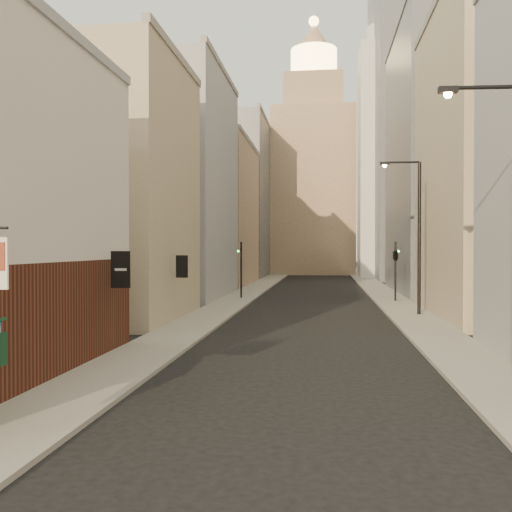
{
  "coord_description": "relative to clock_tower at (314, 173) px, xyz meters",
  "views": [
    {
      "loc": [
        0.92,
        -8.28,
        4.48
      ],
      "look_at": [
        -2.07,
        16.54,
        4.12
      ],
      "focal_mm": 40.0,
      "sensor_mm": 36.0,
      "label": 1
    }
  ],
  "objects": [
    {
      "name": "streetlamp_mid",
      "position": [
        7.79,
        -62.2,
        -11.85
      ],
      "size": [
        2.66,
        0.31,
        10.13
      ],
      "rotation": [
        0.0,
        0.0,
        0.03
      ],
      "color": "black",
      "rests_on": "ground"
    },
    {
      "name": "white_tower",
      "position": [
        11.0,
        -14.0,
        0.97
      ],
      "size": [
        8.0,
        8.0,
        41.5
      ],
      "color": "silver",
      "rests_on": "ground"
    },
    {
      "name": "highrise",
      "position": [
        19.0,
        -14.0,
        8.02
      ],
      "size": [
        21.0,
        23.0,
        51.2
      ],
      "color": "gray",
      "rests_on": "ground"
    },
    {
      "name": "traffic_light_left",
      "position": [
        -5.27,
        -51.38,
        -14.18
      ],
      "size": [
        0.54,
        0.43,
        5.0
      ],
      "rotation": [
        0.0,
        0.0,
        2.99
      ],
      "color": "black",
      "rests_on": "ground"
    },
    {
      "name": "left_bldg_wingrid",
      "position": [
        -11.0,
        -12.0,
        -5.63
      ],
      "size": [
        8.0,
        20.0,
        24.0
      ],
      "primitive_type": "cube",
      "color": "gray",
      "rests_on": "ground"
    },
    {
      "name": "clock_tower",
      "position": [
        0.0,
        0.0,
        0.0
      ],
      "size": [
        14.0,
        14.0,
        44.9
      ],
      "color": "#927459",
      "rests_on": "ground"
    },
    {
      "name": "sidewalk_left",
      "position": [
        -5.5,
        -37.0,
        -17.56
      ],
      "size": [
        3.0,
        140.0,
        0.15
      ],
      "primitive_type": "cube",
      "color": "gray",
      "rests_on": "ground"
    },
    {
      "name": "right_bldg_beige",
      "position": [
        13.0,
        -62.0,
        -7.63
      ],
      "size": [
        8.0,
        16.0,
        20.0
      ],
      "primitive_type": "cube",
      "color": "gray",
      "rests_on": "ground"
    },
    {
      "name": "left_bldg_grey",
      "position": [
        -11.0,
        -50.0,
        -7.63
      ],
      "size": [
        8.0,
        16.0,
        20.0
      ],
      "primitive_type": "cube",
      "color": "#9E9EA3",
      "rests_on": "ground"
    },
    {
      "name": "streetlamp_near",
      "position": [
        7.4,
        -82.51,
        -12.3
      ],
      "size": [
        2.45,
        0.32,
        9.33
      ],
      "rotation": [
        0.0,
        0.0,
        0.05
      ],
      "color": "black",
      "rests_on": "ground"
    },
    {
      "name": "right_bldg_wingrid",
      "position": [
        13.0,
        -42.0,
        -4.63
      ],
      "size": [
        8.0,
        20.0,
        26.0
      ],
      "primitive_type": "cube",
      "color": "gray",
      "rests_on": "ground"
    },
    {
      "name": "left_bldg_beige",
      "position": [
        -11.0,
        -66.0,
        -9.63
      ],
      "size": [
        8.0,
        12.0,
        16.0
      ],
      "primitive_type": "cube",
      "color": "gray",
      "rests_on": "ground"
    },
    {
      "name": "sidewalk_right",
      "position": [
        7.5,
        -37.0,
        -17.56
      ],
      "size": [
        3.0,
        140.0,
        0.15
      ],
      "primitive_type": "cube",
      "color": "gray",
      "rests_on": "ground"
    },
    {
      "name": "left_bldg_tan",
      "position": [
        -11.0,
        -32.0,
        -9.13
      ],
      "size": [
        8.0,
        18.0,
        17.0
      ],
      "primitive_type": "cube",
      "color": "#927459",
      "rests_on": "ground"
    },
    {
      "name": "traffic_light_right",
      "position": [
        7.69,
        -52.67,
        -13.69
      ],
      "size": [
        0.81,
        0.81,
        5.0
      ],
      "rotation": [
        0.0,
        0.0,
        3.37
      ],
      "color": "black",
      "rests_on": "ground"
    }
  ]
}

